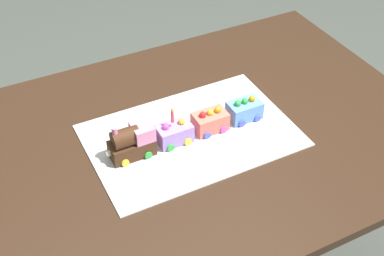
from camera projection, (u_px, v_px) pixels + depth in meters
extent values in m
cube|color=#382316|center=(200.00, 137.00, 1.57)|extent=(1.40, 1.00, 0.03)
cube|color=#382316|center=(281.00, 98.00, 2.33)|extent=(0.07, 0.07, 0.71)
cube|color=silver|center=(192.00, 136.00, 1.55)|extent=(0.60, 0.40, 0.00)
cube|color=#472816|center=(132.00, 147.00, 1.47)|extent=(0.12, 0.06, 0.05)
cylinder|color=#472816|center=(125.00, 137.00, 1.43)|extent=(0.07, 0.05, 0.05)
cube|color=pink|center=(142.00, 131.00, 1.45)|extent=(0.06, 0.06, 0.04)
cylinder|color=pink|center=(114.00, 132.00, 1.40)|extent=(0.02, 0.02, 0.03)
sphere|color=#F4EFCC|center=(108.00, 153.00, 1.44)|extent=(0.02, 0.02, 0.02)
cylinder|color=yellow|center=(125.00, 163.00, 1.44)|extent=(0.02, 0.01, 0.02)
cylinder|color=green|center=(148.00, 155.00, 1.47)|extent=(0.02, 0.01, 0.02)
cylinder|color=red|center=(116.00, 147.00, 1.49)|extent=(0.02, 0.01, 0.02)
cylinder|color=green|center=(138.00, 140.00, 1.51)|extent=(0.02, 0.01, 0.02)
cube|color=#AD84E0|center=(174.00, 133.00, 1.51)|extent=(0.10, 0.06, 0.06)
cylinder|color=green|center=(171.00, 148.00, 1.49)|extent=(0.02, 0.01, 0.02)
cylinder|color=yellow|center=(188.00, 142.00, 1.51)|extent=(0.02, 0.01, 0.02)
cylinder|color=#D84CB2|center=(160.00, 133.00, 1.54)|extent=(0.02, 0.01, 0.02)
cylinder|color=yellow|center=(177.00, 127.00, 1.56)|extent=(0.02, 0.01, 0.02)
sphere|color=#D84CB2|center=(165.00, 126.00, 1.48)|extent=(0.02, 0.02, 0.02)
sphere|color=yellow|center=(181.00, 121.00, 1.50)|extent=(0.02, 0.02, 0.02)
cube|color=#F27260|center=(210.00, 121.00, 1.55)|extent=(0.10, 0.06, 0.06)
cylinder|color=#4C59D8|center=(207.00, 135.00, 1.53)|extent=(0.02, 0.01, 0.02)
cylinder|color=#D84CB2|center=(224.00, 130.00, 1.55)|extent=(0.02, 0.01, 0.02)
cylinder|color=#4C59D8|center=(196.00, 121.00, 1.58)|extent=(0.02, 0.01, 0.02)
cylinder|color=#4C59D8|center=(212.00, 116.00, 1.60)|extent=(0.02, 0.01, 0.02)
sphere|color=yellow|center=(210.00, 112.00, 1.53)|extent=(0.02, 0.02, 0.02)
sphere|color=orange|center=(217.00, 110.00, 1.54)|extent=(0.02, 0.02, 0.02)
sphere|color=red|center=(202.00, 114.00, 1.52)|extent=(0.02, 0.02, 0.02)
cube|color=#669EEA|center=(244.00, 110.00, 1.59)|extent=(0.10, 0.06, 0.06)
cylinder|color=#4C59D8|center=(242.00, 123.00, 1.57)|extent=(0.02, 0.01, 0.02)
cylinder|color=#4C59D8|center=(257.00, 118.00, 1.59)|extent=(0.02, 0.01, 0.02)
cylinder|color=#D84CB2|center=(230.00, 110.00, 1.62)|extent=(0.02, 0.01, 0.02)
cylinder|color=orange|center=(245.00, 105.00, 1.64)|extent=(0.02, 0.01, 0.02)
sphere|color=green|center=(237.00, 103.00, 1.56)|extent=(0.02, 0.02, 0.02)
sphere|color=orange|center=(252.00, 99.00, 1.58)|extent=(0.02, 0.02, 0.02)
sphere|color=green|center=(245.00, 101.00, 1.57)|extent=(0.02, 0.02, 0.02)
cylinder|color=#F24C59|center=(172.00, 116.00, 1.47)|extent=(0.01, 0.01, 0.04)
cone|color=yellow|center=(172.00, 108.00, 1.45)|extent=(0.01, 0.01, 0.01)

